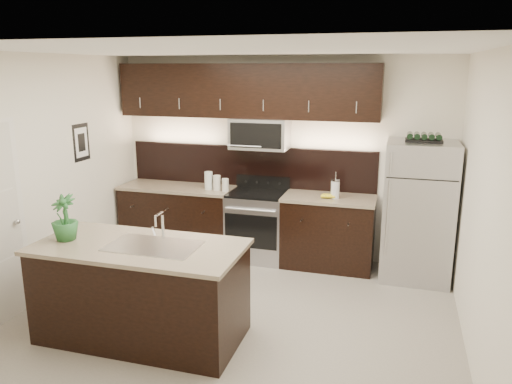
# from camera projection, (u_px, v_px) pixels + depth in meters

# --- Properties ---
(ground) EXTENTS (4.50, 4.50, 0.00)m
(ground) POSITION_uv_depth(u_px,v_px,m) (235.00, 317.00, 5.23)
(ground) COLOR gray
(ground) RESTS_ON ground
(room_walls) EXTENTS (4.52, 4.02, 2.71)m
(room_walls) POSITION_uv_depth(u_px,v_px,m) (222.00, 158.00, 4.81)
(room_walls) COLOR silver
(room_walls) RESTS_ON ground
(counter_run) EXTENTS (3.51, 0.65, 0.94)m
(counter_run) POSITION_uv_depth(u_px,v_px,m) (243.00, 224.00, 6.81)
(counter_run) COLOR black
(counter_run) RESTS_ON ground
(upper_fixtures) EXTENTS (3.49, 0.40, 1.66)m
(upper_fixtures) POSITION_uv_depth(u_px,v_px,m) (248.00, 99.00, 6.54)
(upper_fixtures) COLOR black
(upper_fixtures) RESTS_ON counter_run
(island) EXTENTS (1.96, 0.96, 0.94)m
(island) POSITION_uv_depth(u_px,v_px,m) (141.00, 291.00, 4.76)
(island) COLOR black
(island) RESTS_ON ground
(sink_faucet) EXTENTS (0.84, 0.50, 0.28)m
(sink_faucet) POSITION_uv_depth(u_px,v_px,m) (154.00, 244.00, 4.61)
(sink_faucet) COLOR silver
(sink_faucet) RESTS_ON island
(refrigerator) EXTENTS (0.82, 0.74, 1.70)m
(refrigerator) POSITION_uv_depth(u_px,v_px,m) (418.00, 211.00, 6.05)
(refrigerator) COLOR #B2B2B7
(refrigerator) RESTS_ON ground
(wine_rack) EXTENTS (0.42, 0.26, 0.10)m
(wine_rack) POSITION_uv_depth(u_px,v_px,m) (424.00, 138.00, 5.83)
(wine_rack) COLOR black
(wine_rack) RESTS_ON refrigerator
(plant) EXTENTS (0.28, 0.28, 0.44)m
(plant) POSITION_uv_depth(u_px,v_px,m) (64.00, 218.00, 4.73)
(plant) COLOR #26612C
(plant) RESTS_ON island
(canisters) EXTENTS (0.36, 0.15, 0.24)m
(canisters) POSITION_uv_depth(u_px,v_px,m) (215.00, 182.00, 6.71)
(canisters) COLOR silver
(canisters) RESTS_ON counter_run
(french_press) EXTENTS (0.11, 0.11, 0.33)m
(french_press) POSITION_uv_depth(u_px,v_px,m) (335.00, 189.00, 6.28)
(french_press) COLOR silver
(french_press) RESTS_ON counter_run
(bananas) EXTENTS (0.21, 0.18, 0.06)m
(bananas) POSITION_uv_depth(u_px,v_px,m) (324.00, 196.00, 6.31)
(bananas) COLOR yellow
(bananas) RESTS_ON counter_run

